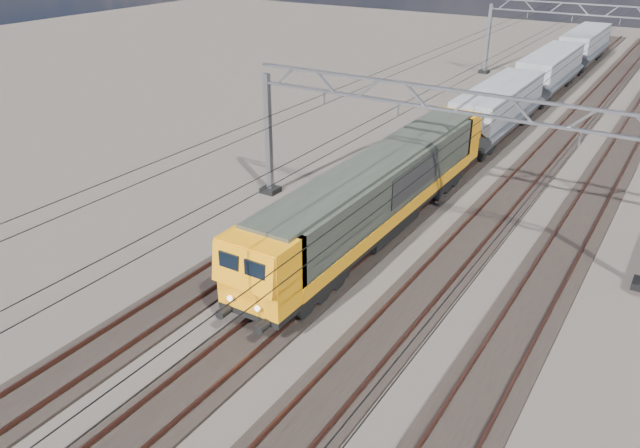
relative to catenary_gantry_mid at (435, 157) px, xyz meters
The scene contains 12 objects.
ground 5.59m from the catenary_gantry_mid, 90.00° to the right, with size 160.00×160.00×0.00m, color #29231F.
track_outer_west 8.17m from the catenary_gantry_mid, 146.31° to the right, with size 2.60×140.00×0.30m.
track_loco 5.89m from the catenary_gantry_mid, 116.57° to the right, with size 2.60×140.00×0.30m.
track_inner_east 5.89m from the catenary_gantry_mid, 63.43° to the right, with size 2.60×140.00×0.30m.
track_outer_east 8.17m from the catenary_gantry_mid, 33.69° to the right, with size 2.60×140.00×0.30m.
catenary_gantry_mid is the anchor object (origin of this frame).
catenary_gantry_far 36.00m from the catenary_gantry_mid, 90.00° to the left, with size 19.90×0.90×7.11m.
overhead_wires 4.40m from the catenary_gantry_mid, 90.00° to the left, with size 12.03×140.00×0.53m.
locomotive 2.97m from the catenary_gantry_mid, 142.51° to the right, with size 2.76×21.10×3.62m.
hopper_wagon_lead 16.37m from the catenary_gantry_mid, 97.06° to the left, with size 3.38×13.00×3.25m.
hopper_wagon_mid 30.47m from the catenary_gantry_mid, 93.77° to the left, with size 3.38×13.00×3.25m.
hopper_wagon_third 44.64m from the catenary_gantry_mid, 92.57° to the left, with size 3.38×13.00×3.25m.
Camera 1 is at (9.87, -21.68, 13.59)m, focal length 35.00 mm.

